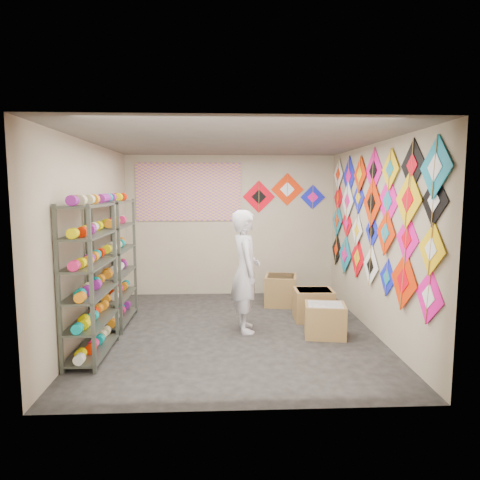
{
  "coord_description": "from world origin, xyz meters",
  "views": [
    {
      "loc": [
        -0.18,
        -6.02,
        2.06
      ],
      "look_at": [
        0.1,
        0.3,
        1.3
      ],
      "focal_mm": 32.0,
      "sensor_mm": 36.0,
      "label": 1
    }
  ],
  "objects_px": {
    "carton_c": "(281,290)",
    "shelf_rack_back": "(116,262)",
    "carton_b": "(314,305)",
    "shopkeeper": "(246,271)",
    "carton_a": "(325,320)",
    "shelf_rack_front": "(90,281)"
  },
  "relations": [
    {
      "from": "carton_a",
      "to": "shelf_rack_front",
      "type": "bearing_deg",
      "value": -159.99
    },
    {
      "from": "shelf_rack_back",
      "to": "shopkeeper",
      "type": "bearing_deg",
      "value": -12.22
    },
    {
      "from": "carton_a",
      "to": "shopkeeper",
      "type": "bearing_deg",
      "value": 173.8
    },
    {
      "from": "shelf_rack_front",
      "to": "shopkeeper",
      "type": "height_order",
      "value": "shelf_rack_front"
    },
    {
      "from": "carton_b",
      "to": "shopkeeper",
      "type": "bearing_deg",
      "value": -156.02
    },
    {
      "from": "carton_c",
      "to": "shelf_rack_back",
      "type": "bearing_deg",
      "value": -149.77
    },
    {
      "from": "carton_a",
      "to": "carton_b",
      "type": "height_order",
      "value": "carton_b"
    },
    {
      "from": "shelf_rack_front",
      "to": "shelf_rack_back",
      "type": "bearing_deg",
      "value": 90.0
    },
    {
      "from": "shelf_rack_back",
      "to": "carton_c",
      "type": "relative_size",
      "value": 3.16
    },
    {
      "from": "shopkeeper",
      "to": "shelf_rack_front",
      "type": "bearing_deg",
      "value": 108.7
    },
    {
      "from": "shelf_rack_front",
      "to": "shelf_rack_back",
      "type": "relative_size",
      "value": 1.0
    },
    {
      "from": "shelf_rack_back",
      "to": "carton_b",
      "type": "distance_m",
      "value": 3.13
    },
    {
      "from": "shopkeeper",
      "to": "carton_c",
      "type": "distance_m",
      "value": 1.67
    },
    {
      "from": "shelf_rack_front",
      "to": "shopkeeper",
      "type": "bearing_deg",
      "value": 24.27
    },
    {
      "from": "shopkeeper",
      "to": "carton_b",
      "type": "bearing_deg",
      "value": -73.36
    },
    {
      "from": "shelf_rack_front",
      "to": "carton_b",
      "type": "distance_m",
      "value": 3.4
    },
    {
      "from": "shelf_rack_back",
      "to": "shopkeeper",
      "type": "height_order",
      "value": "shelf_rack_back"
    },
    {
      "from": "shelf_rack_front",
      "to": "carton_c",
      "type": "xyz_separation_m",
      "value": [
        2.66,
        2.26,
        -0.69
      ]
    },
    {
      "from": "shelf_rack_front",
      "to": "carton_c",
      "type": "bearing_deg",
      "value": 40.33
    },
    {
      "from": "shelf_rack_front",
      "to": "shelf_rack_back",
      "type": "xyz_separation_m",
      "value": [
        0.0,
        1.3,
        0.0
      ]
    },
    {
      "from": "shopkeeper",
      "to": "carton_a",
      "type": "bearing_deg",
      "value": -111.13
    },
    {
      "from": "carton_a",
      "to": "carton_c",
      "type": "height_order",
      "value": "carton_c"
    }
  ]
}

